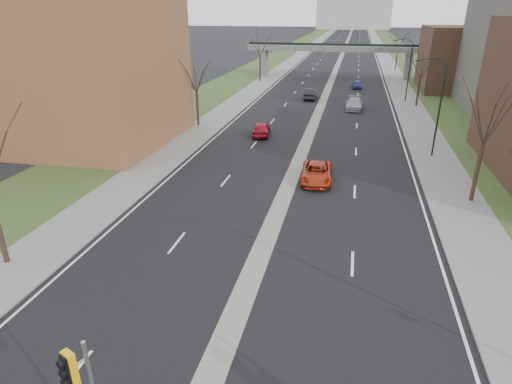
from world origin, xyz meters
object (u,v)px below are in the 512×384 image
(car_left_near, at_px, (261,129))
(car_right_near, at_px, (317,173))
(car_left_far, at_px, (311,94))
(car_right_far, at_px, (357,84))
(car_right_mid, at_px, (354,104))

(car_left_near, height_order, car_right_near, car_left_near)
(car_left_far, height_order, car_right_far, car_left_far)
(car_left_far, relative_size, car_right_near, 0.93)
(car_left_far, xyz_separation_m, car_right_far, (6.70, 11.28, -0.11))
(car_right_near, height_order, car_right_far, car_right_near)
(car_right_far, bearing_deg, car_right_mid, -94.95)
(car_left_near, distance_m, car_left_far, 21.63)
(car_left_far, distance_m, car_right_mid, 8.83)
(car_right_near, bearing_deg, car_left_near, 116.97)
(car_right_mid, distance_m, car_right_far, 17.25)
(car_right_far, bearing_deg, car_left_near, -110.87)
(car_left_near, bearing_deg, car_right_far, -114.28)
(car_left_near, relative_size, car_right_far, 1.12)
(car_right_mid, bearing_deg, car_left_near, -120.53)
(car_left_near, xyz_separation_m, car_right_far, (9.72, 32.70, -0.08))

